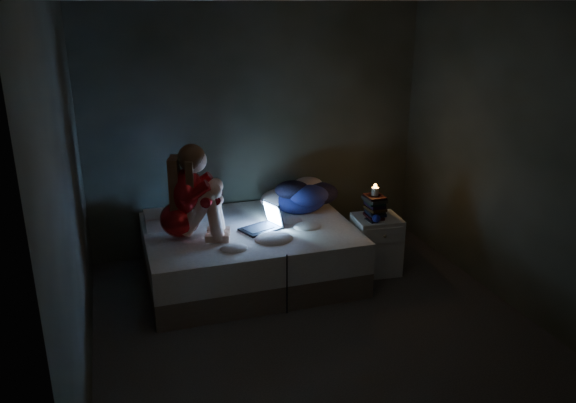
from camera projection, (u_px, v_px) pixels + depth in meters
name	position (u px, v px, depth m)	size (l,w,h in m)	color
floor	(319.00, 331.00, 4.76)	(3.60, 3.80, 0.02)	#2A2826
wall_back	(257.00, 130.00, 6.04)	(3.60, 0.02, 2.60)	#282E24
wall_front	(471.00, 300.00, 2.60)	(3.60, 0.02, 2.60)	#282E24
wall_left	(69.00, 206.00, 3.80)	(0.02, 3.80, 2.60)	#282E24
wall_right	(521.00, 162.00, 4.84)	(0.02, 3.80, 2.60)	#282E24
bed	(250.00, 253.00, 5.56)	(1.97, 1.47, 0.54)	#B7B5B1
pillow	(169.00, 219.00, 5.51)	(0.45, 0.32, 0.13)	white
woman	(178.00, 192.00, 5.07)	(0.55, 0.36, 0.89)	maroon
laptop	(260.00, 217.00, 5.37)	(0.37, 0.26, 0.26)	black
clothes_pile	(299.00, 194.00, 5.87)	(0.59, 0.47, 0.35)	navy
nightstand	(376.00, 244.00, 5.71)	(0.44, 0.39, 0.58)	silver
book_stack	(374.00, 207.00, 5.58)	(0.19, 0.25, 0.22)	black
candle	(375.00, 192.00, 5.53)	(0.07, 0.07, 0.08)	beige
phone	(372.00, 221.00, 5.51)	(0.07, 0.14, 0.01)	black
blue_orb	(378.00, 219.00, 5.46)	(0.08, 0.08, 0.08)	navy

